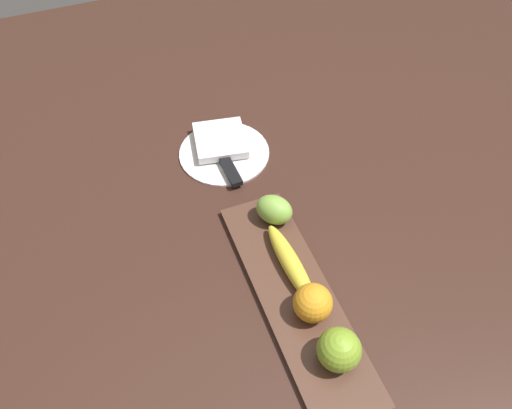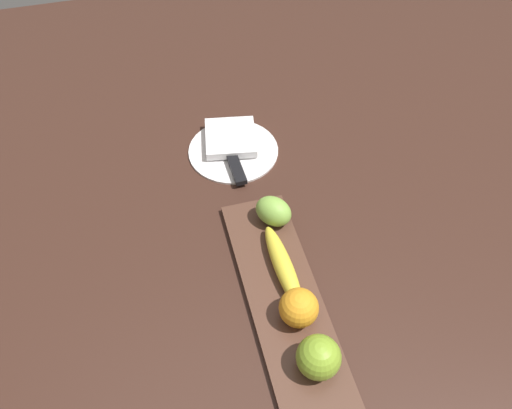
{
  "view_description": "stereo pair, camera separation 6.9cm",
  "coord_description": "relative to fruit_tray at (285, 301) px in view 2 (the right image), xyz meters",
  "views": [
    {
      "loc": [
        -0.36,
        0.26,
        0.82
      ],
      "look_at": [
        0.24,
        0.03,
        0.04
      ],
      "focal_mm": 36.13,
      "sensor_mm": 36.0,
      "label": 1
    },
    {
      "loc": [
        -0.38,
        0.19,
        0.82
      ],
      "look_at": [
        0.24,
        0.03,
        0.04
      ],
      "focal_mm": 36.13,
      "sensor_mm": 36.0,
      "label": 2
    }
  ],
  "objects": [
    {
      "name": "orange_near_apple",
      "position": [
        -0.04,
        -0.01,
        0.04
      ],
      "size": [
        0.07,
        0.07,
        0.07
      ],
      "primitive_type": "sphere",
      "color": "orange",
      "rests_on": "fruit_tray"
    },
    {
      "name": "ground_plane",
      "position": [
        -0.04,
        -0.03,
        -0.01
      ],
      "size": [
        2.4,
        2.4,
        0.0
      ],
      "primitive_type": "plane",
      "color": "#3B231A"
    },
    {
      "name": "banana",
      "position": [
        0.06,
        -0.01,
        0.02
      ],
      "size": [
        0.19,
        0.04,
        0.03
      ],
      "primitive_type": "ellipsoid",
      "rotation": [
        0.0,
        0.0,
        0.04
      ],
      "color": "yellow",
      "rests_on": "fruit_tray"
    },
    {
      "name": "knife",
      "position": [
        0.34,
        0.01,
        0.01
      ],
      "size": [
        0.18,
        0.03,
        0.01
      ],
      "rotation": [
        0.0,
        0.0,
        0.03
      ],
      "color": "silver",
      "rests_on": "dinner_plate"
    },
    {
      "name": "fruit_tray",
      "position": [
        0.0,
        0.0,
        0.0
      ],
      "size": [
        0.46,
        0.13,
        0.01
      ],
      "primitive_type": "cube",
      "color": "#533528",
      "rests_on": "ground_plane"
    },
    {
      "name": "folded_napkin",
      "position": [
        0.42,
        -0.0,
        0.01
      ],
      "size": [
        0.14,
        0.13,
        0.02
      ],
      "primitive_type": "cube",
      "rotation": [
        0.0,
        0.0,
        -0.17
      ],
      "color": "white",
      "rests_on": "dinner_plate"
    },
    {
      "name": "apple",
      "position": [
        -0.13,
        -0.01,
        0.04
      ],
      "size": [
        0.07,
        0.07,
        0.07
      ],
      "primitive_type": "sphere",
      "color": "#81A82D",
      "rests_on": "fruit_tray"
    },
    {
      "name": "dinner_plate",
      "position": [
        0.39,
        -0.0,
        -0.0
      ],
      "size": [
        0.2,
        0.2,
        0.01
      ],
      "primitive_type": "cylinder",
      "color": "white",
      "rests_on": "ground_plane"
    },
    {
      "name": "grape_bunch",
      "position": [
        0.17,
        -0.03,
        0.04
      ],
      "size": [
        0.09,
        0.09,
        0.06
      ],
      "primitive_type": "ellipsoid",
      "rotation": [
        0.0,
        0.0,
        0.74
      ],
      "color": "#85B848",
      "rests_on": "fruit_tray"
    }
  ]
}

